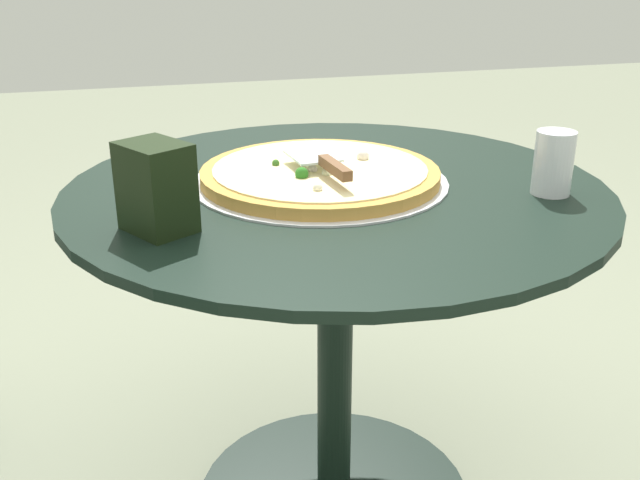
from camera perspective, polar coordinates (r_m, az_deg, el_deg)
The scene contains 5 objects.
patio_table at distance 1.42m, azimuth 1.19°, elevation -3.78°, with size 0.98×0.98×0.71m.
pizza_on_tray at distance 1.36m, azimuth 0.00°, elevation 4.99°, with size 0.47×0.47×0.05m.
pizza_server at distance 1.30m, azimuth 0.31°, elevation 6.00°, with size 0.09×0.21×0.02m.
drinking_cup at distance 1.34m, azimuth 17.42°, elevation 5.65°, with size 0.07×0.07×0.11m, color white.
napkin_dispenser at distance 1.14m, azimuth -12.43°, elevation 3.94°, with size 0.10×0.08×0.14m, color black.
Camera 1 is at (-0.37, -1.22, 1.12)m, focal length 41.84 mm.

